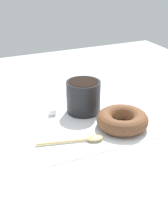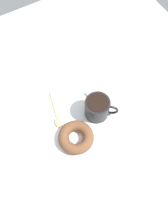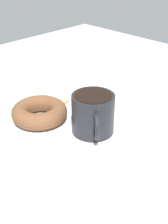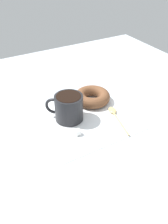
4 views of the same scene
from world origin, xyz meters
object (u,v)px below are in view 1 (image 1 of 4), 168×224
object	(u,v)px
donut	(122,120)
spoon	(86,139)
coffee_cup	(84,96)
sugar_cube	(52,112)

from	to	relation	value
donut	spoon	bearing A→B (deg)	-168.62
coffee_cup	sugar_cube	xyz separation A→B (cm)	(-8.05, 1.22, -3.44)
coffee_cup	sugar_cube	size ratio (longest dim) A/B	6.73
coffee_cup	donut	world-z (taller)	coffee_cup
donut	sugar_cube	size ratio (longest dim) A/B	7.86
donut	sugar_cube	world-z (taller)	donut
donut	coffee_cup	bearing A→B (deg)	112.90
donut	sugar_cube	distance (cm)	17.97
donut	sugar_cube	xyz separation A→B (cm)	(-12.83, 12.53, -1.07)
donut	spoon	distance (cm)	10.50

